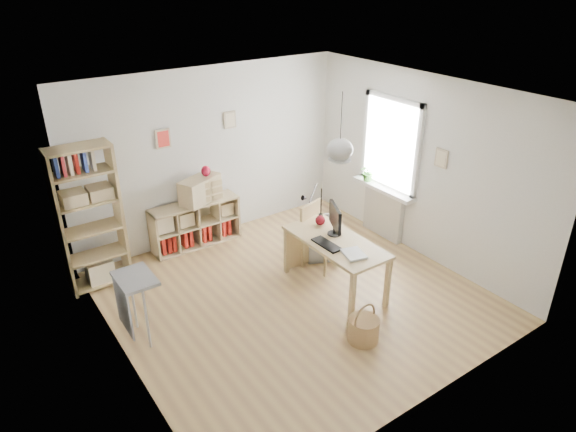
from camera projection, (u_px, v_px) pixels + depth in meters
ground at (295, 296)px, 6.90m from camera, size 4.50×4.50×0.00m
room_shell at (340, 150)px, 6.18m from camera, size 4.50×4.50×4.50m
window_unit at (391, 144)px, 7.79m from camera, size 0.07×1.16×1.46m
radiator at (383, 212)px, 8.28m from camera, size 0.10×0.80×0.80m
windowsill at (383, 189)px, 8.07m from camera, size 0.22×1.20×0.06m
desk at (335, 246)px, 6.78m from camera, size 0.70×1.50×0.75m
cube_shelf at (193, 227)px, 8.05m from camera, size 1.40×0.38×0.72m
tall_bookshelf at (88, 213)px, 6.69m from camera, size 0.80×0.38×2.00m
side_table at (131, 292)px, 5.81m from camera, size 0.40×0.55×0.85m
chair at (319, 232)px, 7.38m from camera, size 0.58×0.58×0.96m
wicker_basket at (364, 329)px, 6.02m from camera, size 0.37×0.37×0.51m
storage_chest at (324, 243)px, 7.79m from camera, size 0.76×0.80×0.59m
monitor at (335, 219)px, 6.78m from camera, size 0.24×0.45×0.42m
keyboard at (327, 244)px, 6.61m from camera, size 0.18×0.45×0.02m
task_lamp at (312, 201)px, 7.06m from camera, size 0.44×0.16×0.47m
yarn_ball at (320, 220)px, 7.10m from camera, size 0.14×0.14×0.14m
paper_tray at (354, 254)px, 6.39m from camera, size 0.31×0.35×0.03m
drawer_chest at (200, 190)px, 7.82m from camera, size 0.74×0.55×0.38m
red_vase at (206, 171)px, 7.76m from camera, size 0.14×0.14×0.17m
potted_plant at (368, 172)px, 8.24m from camera, size 0.30×0.28×0.29m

